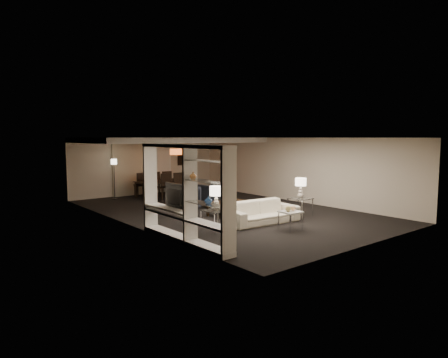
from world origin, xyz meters
name	(u,v)px	position (x,y,z in m)	size (l,w,h in m)	color
floor	(224,211)	(0.00, 0.00, 0.00)	(11.00, 11.00, 0.00)	black
ceiling	(224,138)	(0.00, 0.00, 2.50)	(7.00, 11.00, 0.02)	silver
wall_back	(147,166)	(0.00, 5.50, 1.25)	(7.00, 0.02, 2.50)	beige
wall_front	(372,192)	(0.00, -5.50, 1.25)	(7.00, 0.02, 2.50)	beige
wall_left	(128,182)	(-3.50, 0.00, 1.25)	(0.02, 11.00, 2.50)	beige
wall_right	(293,169)	(3.50, 0.00, 1.25)	(0.02, 11.00, 2.50)	beige
ceiling_soffit	(170,140)	(0.00, 3.50, 2.40)	(7.00, 4.00, 0.20)	silver
curtains	(129,168)	(-0.90, 5.42, 1.20)	(1.50, 0.12, 2.40)	beige
door	(161,169)	(0.70, 5.47, 1.05)	(0.90, 0.05, 2.10)	silver
painting	(187,157)	(2.10, 5.46, 1.55)	(0.95, 0.04, 0.65)	#142D38
media_unit	(184,194)	(-3.31, -2.60, 1.18)	(0.38, 3.40, 2.35)	white
pendant_light	(176,152)	(0.30, 3.50, 1.92)	(0.52, 0.52, 0.24)	#D8591E
sofa	(262,212)	(-0.36, -2.23, 0.33)	(2.27, 0.89, 0.66)	beige
coffee_table	(227,208)	(-0.36, -0.63, 0.22)	(1.25, 0.73, 0.45)	black
armchair_left	(183,198)	(-0.96, 1.07, 0.42)	(0.90, 0.93, 0.84)	black
armchair_right	(211,195)	(0.24, 1.07, 0.42)	(0.90, 0.93, 0.84)	black
side_table_left	(216,221)	(-2.06, -2.23, 0.29)	(0.62, 0.62, 0.58)	silver
side_table_right	(300,207)	(1.34, -2.23, 0.29)	(0.62, 0.62, 0.58)	white
table_lamp_left	(216,198)	(-2.06, -2.23, 0.90)	(0.35, 0.35, 0.64)	silver
table_lamp_right	(301,188)	(1.34, -2.23, 0.90)	(0.35, 0.35, 0.64)	beige
marble_table	(290,221)	(-0.36, -3.33, 0.26)	(0.52, 0.52, 0.52)	silver
gold_gourd_a	(288,209)	(-0.46, -3.33, 0.60)	(0.17, 0.17, 0.17)	tan
gold_gourd_b	(293,208)	(-0.26, -3.33, 0.59)	(0.15, 0.15, 0.15)	#E5B079
television	(173,196)	(-3.28, -2.06, 1.05)	(0.14, 1.06, 0.61)	black
vase_blue	(208,200)	(-3.31, -3.56, 1.15)	(0.17, 0.17, 0.18)	#244F9E
vase_amber	(193,175)	(-3.31, -2.98, 1.64)	(0.16, 0.16, 0.17)	#CE8544
floor_speaker	(196,208)	(-2.03, -1.23, 0.51)	(0.11, 0.11, 1.02)	black
dining_table	(160,189)	(-0.07, 4.19, 0.35)	(1.97, 1.10, 0.69)	black
chair_nl	(155,187)	(-0.67, 3.54, 0.51)	(0.48, 0.48, 1.03)	black
chair_nm	(168,186)	(-0.07, 3.54, 0.51)	(0.48, 0.48, 1.03)	black
chair_nr	(181,185)	(0.53, 3.54, 0.51)	(0.48, 0.48, 1.03)	black
chair_fl	(140,184)	(-0.67, 4.84, 0.51)	(0.48, 0.48, 1.03)	black
chair_fm	(153,183)	(-0.07, 4.84, 0.51)	(0.48, 0.48, 1.03)	black
chair_fr	(165,182)	(0.53, 4.84, 0.51)	(0.48, 0.48, 1.03)	black
floor_lamp	(114,179)	(-1.84, 4.82, 0.82)	(0.24, 0.24, 1.64)	black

